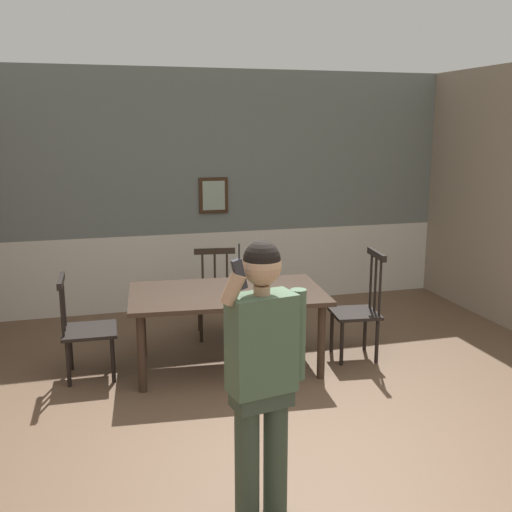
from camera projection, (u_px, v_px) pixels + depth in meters
ground_plane at (318, 448)px, 4.17m from camera, size 7.91×7.91×0.00m
room_back_partition at (213, 195)px, 7.26m from camera, size 6.01×0.17×2.86m
dining_table at (227, 300)px, 5.45m from camera, size 1.84×1.17×0.73m
chair_near_window at (359, 309)px, 5.70m from camera, size 0.48×0.48×1.05m
chair_by_doorway at (85, 328)px, 5.26m from camera, size 0.48×0.48×0.93m
chair_at_table_head at (216, 294)px, 6.35m from camera, size 0.49×0.49×0.91m
person_figure at (263, 367)px, 3.26m from camera, size 0.51×0.26×1.62m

